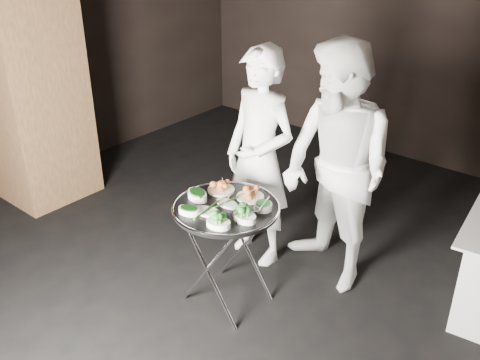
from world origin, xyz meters
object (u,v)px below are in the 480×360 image
Objects in this scene: tray_stand at (227,250)px; waiter_right at (336,170)px; waiter_left at (260,159)px; serving_tray at (226,208)px.

tray_stand is 0.42× the size of waiter_right.
waiter_left is at bearing 107.56° from tray_stand.
waiter_right reaches higher than waiter_left.
serving_tray is at bearing -98.04° from waiter_right.
waiter_right is (0.62, 0.12, 0.05)m from waiter_left.
serving_tray reaches higher than tray_stand.
tray_stand is at bearing -66.37° from serving_tray.
serving_tray is 0.42× the size of waiter_left.
waiter_left is 0.63m from waiter_right.
waiter_right reaches higher than serving_tray.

